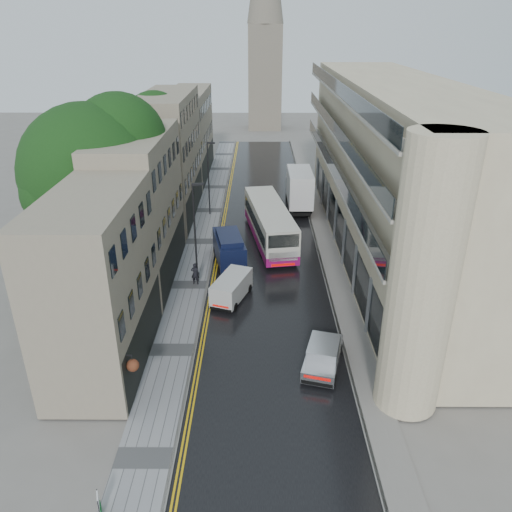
{
  "coord_description": "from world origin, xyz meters",
  "views": [
    {
      "loc": [
        -0.69,
        -14.06,
        18.09
      ],
      "look_at": [
        -0.83,
        18.0,
        3.09
      ],
      "focal_mm": 35.0,
      "sensor_mm": 36.0,
      "label": 1
    }
  ],
  "objects_px": {
    "silver_hatchback": "(304,368)",
    "lamp_post_far": "(209,179)",
    "cream_bus": "(262,239)",
    "estate_sign": "(99,505)",
    "white_van": "(213,295)",
    "pedestrian": "(195,274)",
    "tree_near": "(93,195)",
    "white_lorry": "(290,194)",
    "tree_far": "(138,160)",
    "navy_van": "(220,258)",
    "lamp_post_near": "(195,234)"
  },
  "relations": [
    {
      "from": "tree_far",
      "to": "navy_van",
      "type": "distance_m",
      "value": 15.25
    },
    {
      "from": "white_lorry",
      "to": "pedestrian",
      "type": "xyz_separation_m",
      "value": [
        -7.97,
        -15.74,
        -1.17
      ]
    },
    {
      "from": "tree_near",
      "to": "estate_sign",
      "type": "height_order",
      "value": "tree_near"
    },
    {
      "from": "tree_near",
      "to": "lamp_post_far",
      "type": "bearing_deg",
      "value": 65.14
    },
    {
      "from": "lamp_post_near",
      "to": "lamp_post_far",
      "type": "bearing_deg",
      "value": 79.26
    },
    {
      "from": "cream_bus",
      "to": "white_van",
      "type": "height_order",
      "value": "cream_bus"
    },
    {
      "from": "tree_far",
      "to": "pedestrian",
      "type": "xyz_separation_m",
      "value": [
        6.78,
        -13.66,
        -5.25
      ]
    },
    {
      "from": "lamp_post_near",
      "to": "white_van",
      "type": "bearing_deg",
      "value": -79.74
    },
    {
      "from": "tree_near",
      "to": "white_lorry",
      "type": "bearing_deg",
      "value": 45.08
    },
    {
      "from": "cream_bus",
      "to": "estate_sign",
      "type": "height_order",
      "value": "cream_bus"
    },
    {
      "from": "tree_near",
      "to": "tree_far",
      "type": "height_order",
      "value": "tree_near"
    },
    {
      "from": "white_lorry",
      "to": "lamp_post_near",
      "type": "relative_size",
      "value": 1.05
    },
    {
      "from": "cream_bus",
      "to": "lamp_post_far",
      "type": "relative_size",
      "value": 1.64
    },
    {
      "from": "white_van",
      "to": "lamp_post_far",
      "type": "height_order",
      "value": "lamp_post_far"
    },
    {
      "from": "cream_bus",
      "to": "silver_hatchback",
      "type": "relative_size",
      "value": 2.9
    },
    {
      "from": "cream_bus",
      "to": "lamp_post_far",
      "type": "distance_m",
      "value": 11.84
    },
    {
      "from": "cream_bus",
      "to": "estate_sign",
      "type": "xyz_separation_m",
      "value": [
        -6.68,
        -24.57,
        -1.07
      ]
    },
    {
      "from": "silver_hatchback",
      "to": "lamp_post_far",
      "type": "xyz_separation_m",
      "value": [
        -7.56,
        26.39,
        3.02
      ]
    },
    {
      "from": "pedestrian",
      "to": "estate_sign",
      "type": "bearing_deg",
      "value": 92.03
    },
    {
      "from": "silver_hatchback",
      "to": "pedestrian",
      "type": "relative_size",
      "value": 2.43
    },
    {
      "from": "silver_hatchback",
      "to": "white_lorry",
      "type": "bearing_deg",
      "value": 103.61
    },
    {
      "from": "silver_hatchback",
      "to": "lamp_post_far",
      "type": "relative_size",
      "value": 0.57
    },
    {
      "from": "cream_bus",
      "to": "white_lorry",
      "type": "distance_m",
      "value": 11.15
    },
    {
      "from": "silver_hatchback",
      "to": "lamp_post_near",
      "type": "height_order",
      "value": "lamp_post_near"
    },
    {
      "from": "tree_near",
      "to": "lamp_post_far",
      "type": "height_order",
      "value": "tree_near"
    },
    {
      "from": "white_van",
      "to": "tree_far",
      "type": "bearing_deg",
      "value": 136.19
    },
    {
      "from": "silver_hatchback",
      "to": "lamp_post_far",
      "type": "distance_m",
      "value": 27.61
    },
    {
      "from": "pedestrian",
      "to": "white_van",
      "type": "bearing_deg",
      "value": 123.82
    },
    {
      "from": "tree_far",
      "to": "silver_hatchback",
      "type": "relative_size",
      "value": 2.97
    },
    {
      "from": "cream_bus",
      "to": "silver_hatchback",
      "type": "xyz_separation_m",
      "value": [
        2.22,
        -16.04,
        -0.88
      ]
    },
    {
      "from": "tree_far",
      "to": "pedestrian",
      "type": "distance_m",
      "value": 16.12
    },
    {
      "from": "tree_near",
      "to": "silver_hatchback",
      "type": "distance_m",
      "value": 19.52
    },
    {
      "from": "lamp_post_far",
      "to": "estate_sign",
      "type": "xyz_separation_m",
      "value": [
        -1.35,
        -34.92,
        -3.22
      ]
    },
    {
      "from": "pedestrian",
      "to": "lamp_post_far",
      "type": "distance_m",
      "value": 15.6
    },
    {
      "from": "cream_bus",
      "to": "white_lorry",
      "type": "bearing_deg",
      "value": 65.52
    },
    {
      "from": "lamp_post_near",
      "to": "estate_sign",
      "type": "relative_size",
      "value": 7.81
    },
    {
      "from": "navy_van",
      "to": "lamp_post_far",
      "type": "relative_size",
      "value": 0.71
    },
    {
      "from": "tree_far",
      "to": "estate_sign",
      "type": "relative_size",
      "value": 12.66
    },
    {
      "from": "silver_hatchback",
      "to": "white_van",
      "type": "relative_size",
      "value": 1.04
    },
    {
      "from": "silver_hatchback",
      "to": "navy_van",
      "type": "xyz_separation_m",
      "value": [
        -5.54,
        13.03,
        0.56
      ]
    },
    {
      "from": "tree_far",
      "to": "white_lorry",
      "type": "relative_size",
      "value": 1.54
    },
    {
      "from": "cream_bus",
      "to": "navy_van",
      "type": "distance_m",
      "value": 4.49
    },
    {
      "from": "white_van",
      "to": "estate_sign",
      "type": "distance_m",
      "value": 16.72
    },
    {
      "from": "cream_bus",
      "to": "navy_van",
      "type": "relative_size",
      "value": 2.3
    },
    {
      "from": "navy_van",
      "to": "estate_sign",
      "type": "height_order",
      "value": "navy_van"
    },
    {
      "from": "navy_van",
      "to": "silver_hatchback",
      "type": "bearing_deg",
      "value": -77.96
    },
    {
      "from": "tree_far",
      "to": "silver_hatchback",
      "type": "bearing_deg",
      "value": -60.37
    },
    {
      "from": "white_van",
      "to": "estate_sign",
      "type": "height_order",
      "value": "white_van"
    },
    {
      "from": "cream_bus",
      "to": "lamp_post_near",
      "type": "height_order",
      "value": "lamp_post_near"
    },
    {
      "from": "navy_van",
      "to": "estate_sign",
      "type": "relative_size",
      "value": 5.38
    }
  ]
}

